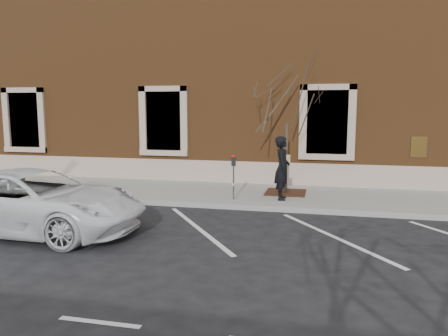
% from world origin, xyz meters
% --- Properties ---
extents(ground, '(120.00, 120.00, 0.00)m').
position_xyz_m(ground, '(0.00, 0.00, 0.00)').
color(ground, '#28282B').
rests_on(ground, ground).
extents(sidewalk_near, '(40.00, 3.50, 0.15)m').
position_xyz_m(sidewalk_near, '(0.00, 1.75, 0.07)').
color(sidewalk_near, gray).
rests_on(sidewalk_near, ground).
extents(curb_near, '(40.00, 0.12, 0.15)m').
position_xyz_m(curb_near, '(0.00, -0.05, 0.07)').
color(curb_near, '#9E9E99').
rests_on(curb_near, ground).
extents(parking_stripes, '(28.00, 4.40, 0.01)m').
position_xyz_m(parking_stripes, '(0.00, -2.20, 0.00)').
color(parking_stripes, silver).
rests_on(parking_stripes, ground).
extents(building_civic, '(40.00, 8.62, 8.00)m').
position_xyz_m(building_civic, '(0.00, 7.74, 4.00)').
color(building_civic, brown).
rests_on(building_civic, ground).
extents(man, '(0.50, 0.73, 1.91)m').
position_xyz_m(man, '(1.71, 0.93, 1.11)').
color(man, black).
rests_on(man, sidewalk_near).
extents(parking_meter, '(0.12, 0.09, 1.35)m').
position_xyz_m(parking_meter, '(0.29, 0.60, 1.09)').
color(parking_meter, '#595B60').
rests_on(parking_meter, sidewalk_near).
extents(tree_grate, '(1.28, 1.28, 0.03)m').
position_xyz_m(tree_grate, '(1.75, 1.97, 0.17)').
color(tree_grate, '#422015').
rests_on(tree_grate, sidewalk_near).
extents(sapling, '(2.46, 2.46, 4.10)m').
position_xyz_m(sapling, '(1.75, 1.97, 3.02)').
color(sapling, '#4E3F2F').
rests_on(sapling, sidewalk_near).
extents(white_truck, '(5.32, 2.51, 1.47)m').
position_xyz_m(white_truck, '(-3.69, -3.34, 0.73)').
color(white_truck, white).
rests_on(white_truck, ground).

